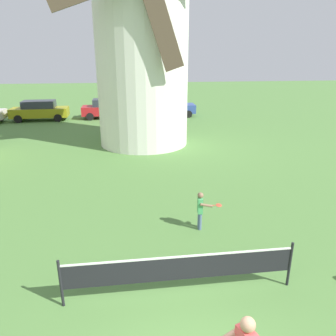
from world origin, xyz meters
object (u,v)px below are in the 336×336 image
(windmill, at_px, (141,31))
(parked_car_blue, at_px, (171,107))
(player_far, at_px, (201,208))
(parked_car_mustard, at_px, (40,110))
(parked_car_red, at_px, (108,108))
(tennis_net, at_px, (180,268))

(windmill, distance_m, parked_car_blue, 10.56)
(windmill, bearing_deg, player_far, -84.15)
(parked_car_blue, bearing_deg, player_far, -95.43)
(windmill, bearing_deg, parked_car_mustard, 133.52)
(windmill, distance_m, player_far, 11.67)
(windmill, height_order, player_far, windmill)
(windmill, height_order, parked_car_red, windmill)
(player_far, xyz_separation_m, parked_car_mustard, (-8.81, 18.41, 0.15))
(tennis_net, height_order, parked_car_red, parked_car_red)
(parked_car_red, relative_size, parked_car_blue, 1.03)
(player_far, xyz_separation_m, parked_car_blue, (1.79, 18.90, 0.14))
(player_far, distance_m, parked_car_mustard, 20.41)
(tennis_net, distance_m, parked_car_blue, 21.84)
(windmill, relative_size, tennis_net, 2.54)
(windmill, xyz_separation_m, parked_car_blue, (2.84, 8.65, -5.35))
(parked_car_blue, bearing_deg, parked_car_red, -178.08)
(windmill, xyz_separation_m, parked_car_mustard, (-7.76, 8.17, -5.34))
(parked_car_red, bearing_deg, player_far, -79.42)
(parked_car_mustard, bearing_deg, parked_car_red, 3.28)
(player_far, xyz_separation_m, parked_car_red, (-3.49, 18.72, 0.14))
(windmill, distance_m, tennis_net, 14.10)
(tennis_net, relative_size, player_far, 4.26)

